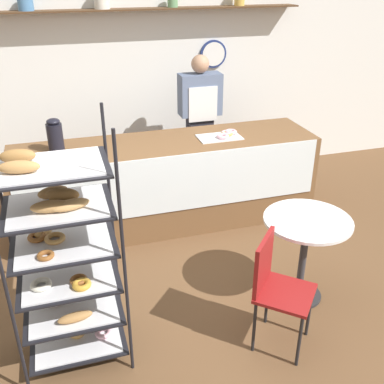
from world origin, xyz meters
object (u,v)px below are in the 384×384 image
(cafe_table, at_px, (305,239))
(donut_tray_counter, at_px, (224,135))
(person_worker, at_px, (200,122))
(cafe_chair, at_px, (275,282))
(pastry_rack, at_px, (63,255))
(coffee_carafe, at_px, (55,136))

(cafe_table, bearing_deg, donut_tray_counter, 95.30)
(person_worker, distance_m, donut_tray_counter, 0.61)
(cafe_chair, bearing_deg, cafe_table, -8.04)
(person_worker, bearing_deg, donut_tray_counter, -83.63)
(pastry_rack, bearing_deg, person_worker, 53.48)
(cafe_chair, distance_m, donut_tray_counter, 1.97)
(cafe_table, xyz_separation_m, coffee_carafe, (-1.82, 1.59, 0.52))
(person_worker, relative_size, coffee_carafe, 5.07)
(pastry_rack, relative_size, cafe_chair, 2.01)
(person_worker, distance_m, cafe_chair, 2.55)
(cafe_table, bearing_deg, pastry_rack, -177.01)
(pastry_rack, bearing_deg, donut_tray_counter, 43.26)
(pastry_rack, bearing_deg, cafe_table, 2.99)
(donut_tray_counter, bearing_deg, coffee_carafe, 177.30)
(pastry_rack, bearing_deg, cafe_chair, -11.86)
(pastry_rack, xyz_separation_m, donut_tray_counter, (1.71, 1.61, 0.09))
(cafe_chair, xyz_separation_m, coffee_carafe, (-1.36, 1.98, 0.55))
(cafe_table, xyz_separation_m, donut_tray_counter, (-0.14, 1.51, 0.38))
(cafe_table, bearing_deg, coffee_carafe, 138.85)
(coffee_carafe, xyz_separation_m, donut_tray_counter, (1.68, -0.08, -0.14))
(person_worker, xyz_separation_m, coffee_carafe, (-1.61, -0.53, 0.18))
(pastry_rack, height_order, donut_tray_counter, pastry_rack)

